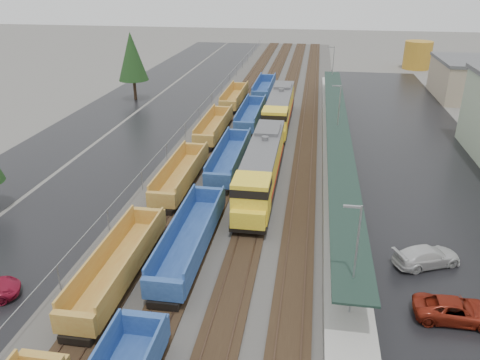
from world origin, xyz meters
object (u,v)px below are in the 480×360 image
object	(u,v)px
parked_car_east_c	(427,256)
well_string_yellow	(156,212)
locomotive_trail	(279,110)
parked_car_east_b	(456,310)
well_string_blue	(214,192)
locomotive_lead	(261,168)
storage_tank	(417,55)

from	to	relation	value
parked_car_east_c	well_string_yellow	bearing A→B (deg)	58.85
locomotive_trail	parked_car_east_b	world-z (taller)	locomotive_trail
well_string_blue	parked_car_east_c	xyz separation A→B (m)	(17.42, -7.30, -0.47)
well_string_yellow	locomotive_trail	bearing A→B (deg)	74.54
locomotive_trail	parked_car_east_c	bearing A→B (deg)	-67.01
locomotive_lead	well_string_blue	bearing A→B (deg)	-140.18
locomotive_lead	storage_tank	distance (m)	73.18
locomotive_lead	parked_car_east_c	xyz separation A→B (m)	(13.42, -10.63, -1.71)
storage_tank	well_string_blue	bearing A→B (deg)	-113.04
locomotive_lead	parked_car_east_b	size ratio (longest dim) A/B	4.04
locomotive_lead	well_string_yellow	bearing A→B (deg)	-135.24
well_string_yellow	parked_car_east_b	bearing A→B (deg)	-21.31
locomotive_lead	storage_tank	world-z (taller)	storage_tank
locomotive_lead	locomotive_trail	world-z (taller)	same
storage_tank	locomotive_lead	bearing A→B (deg)	-111.18
well_string_yellow	well_string_blue	bearing A→B (deg)	48.99
storage_tank	well_string_yellow	bearing A→B (deg)	-114.33
parked_car_east_b	parked_car_east_c	xyz separation A→B (m)	(-0.55, 5.87, 0.03)
locomotive_lead	locomotive_trail	distance (m)	21.00
well_string_yellow	parked_car_east_b	xyz separation A→B (m)	(21.97, -8.57, -0.47)
well_string_yellow	storage_tank	xyz separation A→B (m)	(34.44, 76.17, 1.79)
locomotive_lead	locomotive_trail	bearing A→B (deg)	90.00
well_string_blue	parked_car_east_b	bearing A→B (deg)	-36.24
well_string_blue	well_string_yellow	bearing A→B (deg)	-131.01
locomotive_trail	parked_car_east_b	xyz separation A→B (m)	(13.97, -37.50, -1.74)
locomotive_lead	well_string_blue	distance (m)	5.35
locomotive_lead	well_string_yellow	world-z (taller)	locomotive_lead
locomotive_trail	well_string_yellow	bearing A→B (deg)	-105.46
well_string_blue	parked_car_east_b	size ratio (longest dim) A/B	19.63
parked_car_east_c	parked_car_east_b	bearing A→B (deg)	161.36
storage_tank	parked_car_east_b	distance (m)	85.68
well_string_blue	storage_tank	size ratio (longest dim) A/B	16.61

